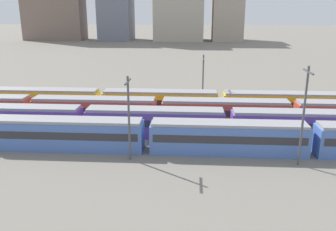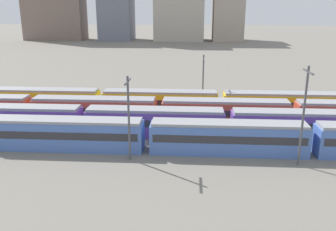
{
  "view_description": "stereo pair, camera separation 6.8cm",
  "coord_description": "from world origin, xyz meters",
  "px_view_note": "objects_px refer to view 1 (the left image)",
  "views": [
    {
      "loc": [
        24.81,
        -39.82,
        16.39
      ],
      "look_at": [
        21.63,
        7.8,
        2.04
      ],
      "focal_mm": 38.89,
      "sensor_mm": 36.0,
      "label": 1
    },
    {
      "loc": [
        24.87,
        -39.81,
        16.39
      ],
      "look_at": [
        21.63,
        7.8,
        2.04
      ],
      "focal_mm": 38.89,
      "sensor_mm": 36.0,
      "label": 2
    }
  ],
  "objects_px": {
    "train_track_2": "(292,113)",
    "catenary_pole_1": "(203,79)",
    "catenary_pole_0": "(129,114)",
    "train_track_0": "(312,139)",
    "catenary_pole_2": "(304,112)",
    "train_track_1": "(155,122)",
    "train_track_3": "(282,104)"
  },
  "relations": [
    {
      "from": "catenary_pole_0",
      "to": "catenary_pole_1",
      "type": "distance_m",
      "value": 22.8
    },
    {
      "from": "train_track_1",
      "to": "catenary_pole_1",
      "type": "relative_size",
      "value": 6.18
    },
    {
      "from": "train_track_2",
      "to": "catenary_pole_1",
      "type": "xyz_separation_m",
      "value": [
        -12.46,
        8.04,
        3.14
      ]
    },
    {
      "from": "catenary_pole_0",
      "to": "catenary_pole_1",
      "type": "xyz_separation_m",
      "value": [
        8.49,
        21.15,
        -0.21
      ]
    },
    {
      "from": "train_track_1",
      "to": "train_track_2",
      "type": "distance_m",
      "value": 19.67
    },
    {
      "from": "train_track_2",
      "to": "catenary_pole_1",
      "type": "relative_size",
      "value": 12.47
    },
    {
      "from": "train_track_0",
      "to": "train_track_2",
      "type": "relative_size",
      "value": 1.0
    },
    {
      "from": "train_track_2",
      "to": "catenary_pole_1",
      "type": "bearing_deg",
      "value": 147.16
    },
    {
      "from": "train_track_1",
      "to": "train_track_3",
      "type": "bearing_deg",
      "value": 29.12
    },
    {
      "from": "train_track_3",
      "to": "catenary_pole_1",
      "type": "height_order",
      "value": "catenary_pole_1"
    },
    {
      "from": "train_track_2",
      "to": "catenary_pole_0",
      "type": "xyz_separation_m",
      "value": [
        -20.96,
        -13.11,
        3.35
      ]
    },
    {
      "from": "train_track_1",
      "to": "train_track_3",
      "type": "distance_m",
      "value": 21.37
    },
    {
      "from": "train_track_0",
      "to": "catenary_pole_1",
      "type": "relative_size",
      "value": 12.47
    },
    {
      "from": "train_track_0",
      "to": "catenary_pole_1",
      "type": "distance_m",
      "value": 22.21
    },
    {
      "from": "catenary_pole_1",
      "to": "train_track_2",
      "type": "bearing_deg",
      "value": -32.84
    },
    {
      "from": "train_track_1",
      "to": "catenary_pole_2",
      "type": "relative_size",
      "value": 5.2
    },
    {
      "from": "train_track_2",
      "to": "catenary_pole_2",
      "type": "height_order",
      "value": "catenary_pole_2"
    },
    {
      "from": "train_track_0",
      "to": "catenary_pole_0",
      "type": "xyz_separation_m",
      "value": [
        -20.47,
        -2.71,
        3.35
      ]
    },
    {
      "from": "catenary_pole_1",
      "to": "catenary_pole_2",
      "type": "bearing_deg",
      "value": -65.39
    },
    {
      "from": "train_track_3",
      "to": "catenary_pole_0",
      "type": "height_order",
      "value": "catenary_pole_0"
    },
    {
      "from": "train_track_1",
      "to": "train_track_0",
      "type": "bearing_deg",
      "value": -15.72
    },
    {
      "from": "train_track_2",
      "to": "train_track_0",
      "type": "bearing_deg",
      "value": -92.7
    },
    {
      "from": "catenary_pole_2",
      "to": "catenary_pole_0",
      "type": "bearing_deg",
      "value": 179.18
    },
    {
      "from": "train_track_1",
      "to": "catenary_pole_2",
      "type": "bearing_deg",
      "value": -26.61
    },
    {
      "from": "train_track_0",
      "to": "catenary_pole_0",
      "type": "height_order",
      "value": "catenary_pole_0"
    },
    {
      "from": "catenary_pole_0",
      "to": "catenary_pole_2",
      "type": "relative_size",
      "value": 0.88
    },
    {
      "from": "train_track_2",
      "to": "catenary_pole_1",
      "type": "height_order",
      "value": "catenary_pole_1"
    },
    {
      "from": "catenary_pole_1",
      "to": "train_track_1",
      "type": "bearing_deg",
      "value": -116.16
    },
    {
      "from": "train_track_1",
      "to": "train_track_3",
      "type": "height_order",
      "value": "same"
    },
    {
      "from": "catenary_pole_2",
      "to": "train_track_3",
      "type": "bearing_deg",
      "value": 82.76
    },
    {
      "from": "train_track_1",
      "to": "catenary_pole_0",
      "type": "distance_m",
      "value": 8.82
    },
    {
      "from": "train_track_0",
      "to": "train_track_2",
      "type": "bearing_deg",
      "value": 87.3
    }
  ]
}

